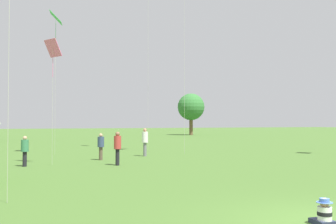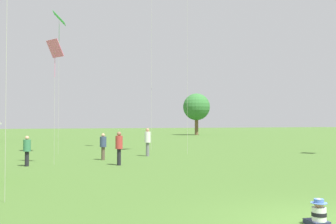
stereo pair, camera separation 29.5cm
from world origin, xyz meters
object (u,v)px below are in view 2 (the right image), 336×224
Objects in this scene: seated_toddler at (318,214)px; kite_5 at (55,51)px; person_standing_2 at (103,144)px; person_standing_0 at (119,145)px; distant_tree_2 at (196,107)px; person_standing_3 at (27,148)px; kite_2 at (59,22)px; person_standing_1 at (148,140)px.

kite_5 reaches higher than seated_toddler.
seated_toddler is 0.37× the size of person_standing_2.
person_standing_0 is 0.27× the size of kite_5.
distant_tree_2 is at bearing -18.23° from kite_5.
kite_5 is (-3.67, 14.77, 5.75)m from seated_toddler.
seated_toddler is at bearing 44.74° from person_standing_0.
person_standing_0 is 4.64m from person_standing_3.
distant_tree_2 is (27.02, 43.45, 4.02)m from person_standing_0.
distant_tree_2 is at bearing -169.76° from person_standing_0.
person_standing_2 is 6.12m from kite_5.
kite_2 reaches higher than distant_tree_2.
distant_tree_2 is at bearing 72.89° from seated_toddler.
kite_2 is (-2.53, 21.80, 9.10)m from seated_toddler.
person_standing_3 is (-5.02, 14.62, 0.66)m from seated_toddler.
person_standing_0 is (-0.61, 13.22, 0.79)m from seated_toddler.
person_standing_2 is at bearing -123.92° from distant_tree_2.
person_standing_0 reaches higher than person_standing_3.
seated_toddler is 0.09× the size of kite_5.
person_standing_0 is at bearing -109.01° from kite_2.
person_standing_1 is 8.60m from kite_5.
person_standing_0 is 1.11× the size of person_standing_2.
person_standing_2 is 0.21× the size of distant_tree_2.
kite_2 reaches higher than person_standing_1.
kite_5 is (-6.35, -3.11, 4.90)m from person_standing_1.
distant_tree_2 is (30.08, 41.91, -0.93)m from kite_5.
kite_2 is at bearing 41.59° from person_standing_3.
seated_toddler is 15.48m from person_standing_3.
person_standing_3 is (-4.42, 1.40, -0.13)m from person_standing_0.
kite_5 reaches higher than person_standing_0.
person_standing_2 is at bearing -136.96° from person_standing_0.
person_standing_0 is at bearing -99.35° from kite_5.
person_standing_0 is at bearing 30.18° from person_standing_1.
person_standing_2 is at bearing -1.04° from person_standing_1.
kite_5 is 51.59m from distant_tree_2.
person_standing_0 is 3.20m from person_standing_2.
person_standing_1 is 0.24× the size of distant_tree_2.
person_standing_0 is 0.23× the size of distant_tree_2.
seated_toddler is 0.32× the size of person_standing_1.
kite_5 is (-1.14, -7.03, -3.36)m from kite_2.
person_standing_1 is 0.18× the size of kite_2.
person_standing_3 is 5.27m from kite_5.
person_standing_0 is 5.70m from person_standing_1.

